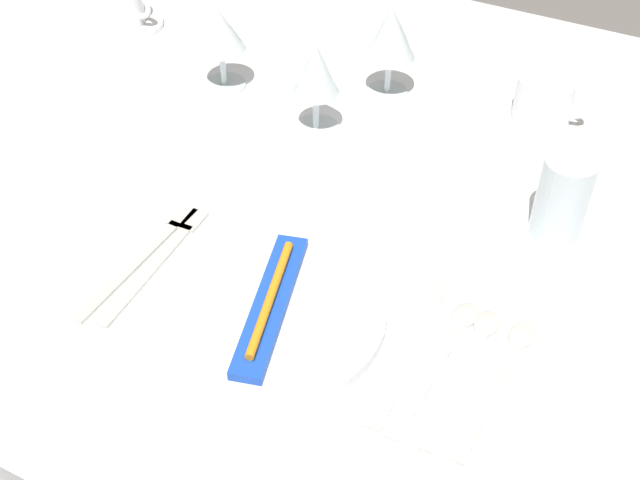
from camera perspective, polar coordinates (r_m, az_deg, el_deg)
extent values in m
plane|color=slate|center=(1.67, 2.20, -16.04)|extent=(6.00, 6.00, 0.00)
cube|color=white|center=(1.11, 3.19, 3.44)|extent=(1.80, 1.10, 0.04)
cube|color=white|center=(1.60, 11.37, 11.66)|extent=(1.80, 0.01, 0.18)
cylinder|color=brown|center=(1.99, -13.24, 9.18)|extent=(0.07, 0.07, 0.70)
cylinder|color=white|center=(0.91, -3.40, -5.11)|extent=(0.26, 0.26, 0.02)
cube|color=blue|center=(0.90, -3.44, -4.47)|extent=(0.09, 0.21, 0.01)
cylinder|color=orange|center=(0.89, -3.47, -4.00)|extent=(0.05, 0.17, 0.01)
cube|color=beige|center=(0.98, -11.88, -2.27)|extent=(0.02, 0.18, 0.00)
cube|color=beige|center=(1.04, -8.79, 1.34)|extent=(0.02, 0.04, 0.00)
cube|color=beige|center=(0.99, -13.09, -2.00)|extent=(0.02, 0.19, 0.00)
cube|color=beige|center=(1.05, -9.56, 1.55)|extent=(0.02, 0.04, 0.00)
cube|color=beige|center=(0.88, 5.91, -8.38)|extent=(0.03, 0.19, 0.00)
cube|color=beige|center=(0.95, 8.09, -3.80)|extent=(0.02, 0.06, 0.00)
cube|color=beige|center=(0.87, 7.56, -9.41)|extent=(0.02, 0.18, 0.00)
ellipsoid|color=beige|center=(0.93, 10.09, -5.13)|extent=(0.03, 0.04, 0.01)
cube|color=beige|center=(0.87, 9.44, -10.06)|extent=(0.02, 0.17, 0.00)
ellipsoid|color=beige|center=(0.93, 11.52, -5.70)|extent=(0.03, 0.04, 0.01)
cube|color=beige|center=(0.87, 11.69, -10.74)|extent=(0.02, 0.17, 0.00)
ellipsoid|color=beige|center=(0.93, 13.86, -6.42)|extent=(0.03, 0.04, 0.01)
cylinder|color=white|center=(1.48, -13.46, 14.39)|extent=(0.13, 0.13, 0.01)
cylinder|color=white|center=(1.46, -13.72, 15.74)|extent=(0.08, 0.08, 0.07)
torus|color=white|center=(1.44, -12.51, 15.63)|extent=(0.05, 0.01, 0.05)
cylinder|color=white|center=(1.24, 14.99, 7.97)|extent=(0.12, 0.12, 0.01)
cylinder|color=white|center=(1.22, 15.32, 9.46)|extent=(0.08, 0.08, 0.07)
torus|color=white|center=(1.21, 17.23, 9.02)|extent=(0.05, 0.01, 0.05)
cylinder|color=silver|center=(1.27, 4.67, 10.20)|extent=(0.06, 0.06, 0.01)
cylinder|color=silver|center=(1.25, 4.76, 11.46)|extent=(0.01, 0.01, 0.06)
cone|color=silver|center=(1.22, 4.95, 14.21)|extent=(0.08, 0.08, 0.08)
cylinder|color=silver|center=(1.18, -0.28, 7.75)|extent=(0.07, 0.07, 0.01)
cylinder|color=silver|center=(1.17, -0.28, 9.03)|extent=(0.01, 0.01, 0.06)
cone|color=silver|center=(1.13, -0.29, 11.88)|extent=(0.06, 0.06, 0.08)
cylinder|color=silver|center=(1.29, -6.65, 10.66)|extent=(0.07, 0.07, 0.01)
cylinder|color=silver|center=(1.27, -6.77, 11.92)|extent=(0.01, 0.01, 0.06)
cone|color=silver|center=(1.24, -7.00, 14.34)|extent=(0.07, 0.07, 0.06)
cylinder|color=silver|center=(1.03, 16.53, 2.91)|extent=(0.06, 0.06, 0.11)
cylinder|color=#C68C1E|center=(1.04, 16.31, 2.05)|extent=(0.06, 0.06, 0.06)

